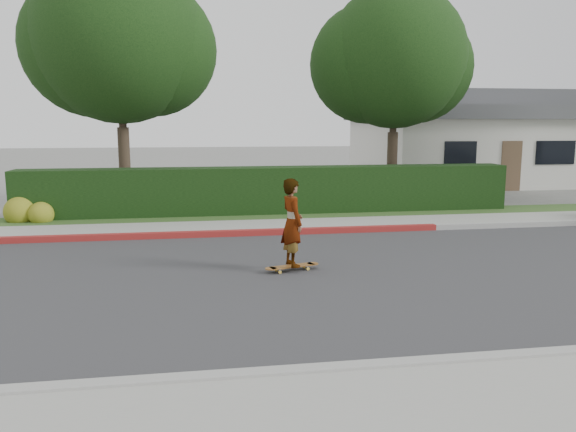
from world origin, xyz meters
TOP-DOWN VIEW (x-y plane):
  - ground at (0.00, 0.00)m, footprint 120.00×120.00m
  - road at (0.00, 0.00)m, footprint 60.00×8.00m
  - curb_far at (0.00, 4.10)m, footprint 60.00×0.20m
  - curb_red_section at (-5.00, 4.10)m, footprint 12.00×0.21m
  - sidewalk_far at (0.00, 5.00)m, footprint 60.00×1.60m
  - planting_strip at (0.00, 6.60)m, footprint 60.00×1.60m
  - hedge at (-3.00, 7.20)m, footprint 15.00×1.00m
  - flowering_shrub at (-10.01, 6.74)m, footprint 1.40×1.00m
  - tree_left at (-7.51, 8.69)m, footprint 5.99×5.21m
  - tree_center at (1.49, 9.19)m, footprint 5.66×4.84m
  - house at (8.00, 16.00)m, footprint 10.60×8.60m
  - skateboard at (-3.48, 0.50)m, footprint 1.13×0.52m
  - skateboarder at (-3.48, 0.50)m, footprint 0.53×0.69m

SIDE VIEW (x-z plane):
  - ground at x=0.00m, z-range 0.00..0.00m
  - road at x=0.00m, z-range 0.00..0.01m
  - planting_strip at x=0.00m, z-range 0.00..0.10m
  - sidewalk_far at x=0.00m, z-range 0.00..0.12m
  - curb_far at x=0.00m, z-range 0.00..0.15m
  - curb_red_section at x=-5.00m, z-range 0.00..0.15m
  - skateboard at x=-3.48m, z-range 0.05..0.15m
  - flowering_shrub at x=-10.01m, z-range -0.12..0.78m
  - hedge at x=-3.00m, z-range 0.00..1.50m
  - skateboarder at x=-3.48m, z-range 0.11..1.80m
  - house at x=8.00m, z-range -0.05..4.25m
  - tree_center at x=1.49m, z-range 1.18..8.62m
  - tree_left at x=-7.51m, z-range 1.26..9.26m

